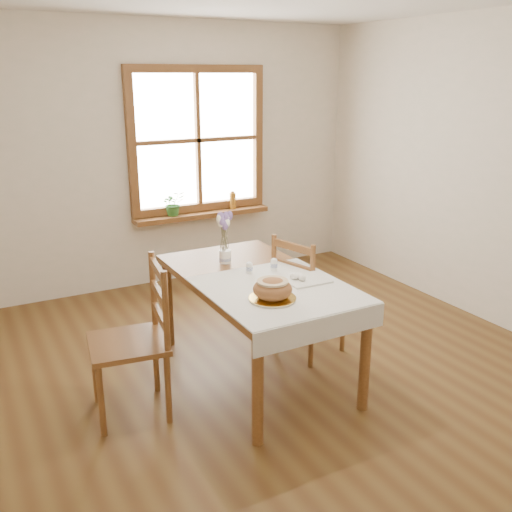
{
  "coord_description": "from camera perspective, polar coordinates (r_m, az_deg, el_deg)",
  "views": [
    {
      "loc": [
        -1.77,
        -2.97,
        2.09
      ],
      "look_at": [
        0.0,
        0.3,
        0.9
      ],
      "focal_mm": 40.0,
      "sensor_mm": 36.0,
      "label": 1
    }
  ],
  "objects": [
    {
      "name": "chair_right",
      "position": [
        4.41,
        5.37,
        -3.82
      ],
      "size": [
        0.57,
        0.55,
        0.95
      ],
      "primitive_type": null,
      "rotation": [
        0.0,
        0.0,
        1.84
      ],
      "color": "brown",
      "rests_on": "ground"
    },
    {
      "name": "room_walls",
      "position": [
        3.48,
        2.4,
        11.4
      ],
      "size": [
        4.6,
        5.1,
        2.65
      ],
      "color": "beige",
      "rests_on": "ground"
    },
    {
      "name": "egg_napkin",
      "position": [
        3.86,
        5.03,
        -2.38
      ],
      "size": [
        0.29,
        0.25,
        0.01
      ],
      "primitive_type": "cube",
      "rotation": [
        0.0,
        0.0,
        -0.03
      ],
      "color": "silver",
      "rests_on": "table_linen"
    },
    {
      "name": "window_sill",
      "position": [
        6.0,
        -5.38,
        4.16
      ],
      "size": [
        1.46,
        0.2,
        0.05
      ],
      "color": "brown",
      "rests_on": "ground"
    },
    {
      "name": "pepper_shaker",
      "position": [
        4.03,
        1.81,
        -0.83
      ],
      "size": [
        0.06,
        0.06,
        0.09
      ],
      "primitive_type": "cylinder",
      "rotation": [
        0.0,
        0.0,
        -0.28
      ],
      "color": "white",
      "rests_on": "table_linen"
    },
    {
      "name": "eggs",
      "position": [
        3.85,
        5.05,
        -1.95
      ],
      "size": [
        0.23,
        0.2,
        0.05
      ],
      "primitive_type": null,
      "rotation": [
        0.0,
        0.0,
        -0.03
      ],
      "color": "white",
      "rests_on": "egg_napkin"
    },
    {
      "name": "amber_bottle",
      "position": [
        6.11,
        -2.34,
        5.64
      ],
      "size": [
        0.07,
        0.07,
        0.19
      ],
      "primitive_type": "cylinder",
      "rotation": [
        0.0,
        0.0,
        0.01
      ],
      "color": "#B27321",
      "rests_on": "window_sill"
    },
    {
      "name": "lavender_bouquet",
      "position": [
        4.15,
        -3.15,
        2.38
      ],
      "size": [
        0.15,
        0.15,
        0.29
      ],
      "primitive_type": null,
      "color": "#73589D",
      "rests_on": "flower_vase"
    },
    {
      "name": "chair_left",
      "position": [
        3.68,
        -12.73,
        -8.3
      ],
      "size": [
        0.55,
        0.53,
        1.01
      ],
      "primitive_type": null,
      "rotation": [
        0.0,
        0.0,
        -1.71
      ],
      "color": "brown",
      "rests_on": "ground"
    },
    {
      "name": "bread_plate",
      "position": [
        3.53,
        1.66,
        -4.29
      ],
      "size": [
        0.37,
        0.37,
        0.02
      ],
      "primitive_type": "cylinder",
      "rotation": [
        0.0,
        0.0,
        -0.37
      ],
      "color": "white",
      "rests_on": "table_linen"
    },
    {
      "name": "dining_table",
      "position": [
        3.98,
        0.0,
        -3.22
      ],
      "size": [
        0.9,
        1.6,
        0.75
      ],
      "color": "brown",
      "rests_on": "ground"
    },
    {
      "name": "bread_loaf",
      "position": [
        3.5,
        1.67,
        -3.15
      ],
      "size": [
        0.24,
        0.24,
        0.13
      ],
      "primitive_type": "ellipsoid",
      "color": "#A16839",
      "rests_on": "bread_plate"
    },
    {
      "name": "potted_plant",
      "position": [
        5.86,
        -8.26,
        4.95
      ],
      "size": [
        0.24,
        0.26,
        0.19
      ],
      "primitive_type": "imported",
      "rotation": [
        0.0,
        0.0,
        0.04
      ],
      "color": "#306B2A",
      "rests_on": "window_sill"
    },
    {
      "name": "salt_shaker",
      "position": [
        3.97,
        -0.66,
        -1.17
      ],
      "size": [
        0.05,
        0.05,
        0.09
      ],
      "primitive_type": "cylinder",
      "rotation": [
        0.0,
        0.0,
        -0.2
      ],
      "color": "white",
      "rests_on": "table_linen"
    },
    {
      "name": "flower_vase",
      "position": [
        4.21,
        -3.11,
        -0.16
      ],
      "size": [
        0.11,
        0.11,
        0.1
      ],
      "primitive_type": "cylinder",
      "rotation": [
        0.0,
        0.0,
        -0.38
      ],
      "color": "white",
      "rests_on": "dining_table"
    },
    {
      "name": "table_linen",
      "position": [
        3.71,
        2.24,
        -3.4
      ],
      "size": [
        0.91,
        0.99,
        0.01
      ],
      "primitive_type": "cube",
      "color": "silver",
      "rests_on": "dining_table"
    },
    {
      "name": "window",
      "position": [
        5.93,
        -5.86,
        11.45
      ],
      "size": [
        1.46,
        0.08,
        1.46
      ],
      "color": "brown",
      "rests_on": "ground"
    },
    {
      "name": "ground",
      "position": [
        4.04,
        2.08,
        -13.41
      ],
      "size": [
        5.0,
        5.0,
        0.0
      ],
      "primitive_type": "plane",
      "color": "brown",
      "rests_on": "ground"
    }
  ]
}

